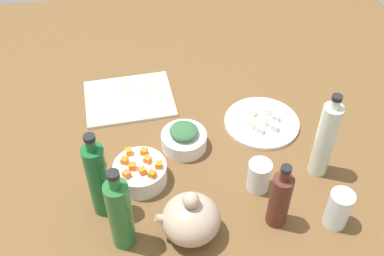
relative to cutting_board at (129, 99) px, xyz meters
The scene contains 33 objects.
tabletop 28.29cm from the cutting_board, 129.26° to the left, with size 190.00×190.00×3.00cm, color brown.
cutting_board is the anchor object (origin of this frame).
plate_tofu 44.70cm from the cutting_board, 155.70° to the left, with size 23.58×23.58×1.20cm, color white.
bowl_greens 28.58cm from the cutting_board, 121.90° to the left, with size 13.56×13.56×5.02cm, color white.
bowl_carrots 35.35cm from the cutting_board, 91.97° to the left, with size 14.79×14.79×5.96cm, color white.
teapot 56.34cm from the cutting_board, 102.70° to the left, with size 16.27×14.25×15.80cm.
bottle_0 64.96cm from the cutting_board, 122.61° to the left, with size 5.27×5.27×20.94cm.
bottle_1 65.86cm from the cutting_board, 142.46° to the left, with size 5.35×5.35×27.76cm.
bottle_2 45.76cm from the cutting_board, 78.06° to the left, with size 5.54×5.54×27.17cm.
bottle_3 55.30cm from the cutting_board, 85.42° to the left, with size 5.86×5.86×25.96cm.
drinking_glass_0 75.84cm from the cutting_board, 130.91° to the left, with size 6.11×6.11×11.27cm, color white.
drinking_glass_1 54.13cm from the cutting_board, 127.63° to the left, with size 6.39×6.39×9.30cm, color white.
carrot_cube_0 31.69cm from the cutting_board, 95.29° to the left, with size 1.80×1.80×1.80cm, color orange.
carrot_cube_1 34.89cm from the cutting_board, 95.90° to the left, with size 1.80×1.80×1.80cm, color orange.
carrot_cube_2 38.49cm from the cutting_board, 92.83° to the left, with size 1.80×1.80×1.80cm, color orange.
carrot_cube_3 30.96cm from the cutting_board, 87.63° to the left, with size 1.80×1.80×1.80cm, color orange.
carrot_cube_4 34.22cm from the cutting_board, 85.46° to the left, with size 1.80×1.80×1.80cm, color orange.
carrot_cube_5 38.99cm from the cutting_board, 86.43° to the left, with size 1.80×1.80×1.80cm, color orange.
carrot_cube_6 37.62cm from the cutting_board, 99.93° to the left, with size 1.80×1.80×1.80cm, color orange.
carrot_cube_7 40.20cm from the cutting_board, 96.25° to the left, with size 1.80×1.80×1.80cm, color orange.
carrot_cube_8 36.51cm from the cutting_board, 88.91° to the left, with size 1.80×1.80×1.80cm, color orange.
chopped_greens_mound 29.13cm from the cutting_board, 121.90° to the left, with size 8.73×8.39×2.87cm, color #32623A.
tofu_cube_0 45.56cm from the cutting_board, 154.17° to the left, with size 2.20×2.20×2.20cm, color white.
tofu_cube_1 45.52cm from the cutting_board, 160.79° to the left, with size 2.20×2.20×2.20cm, color white.
tofu_cube_2 41.30cm from the cutting_board, 158.99° to the left, with size 2.20×2.20×2.20cm, color #F2EBC9.
tofu_cube_3 49.08cm from the cutting_board, 152.36° to the left, with size 2.20×2.20×2.20cm, color white.
tofu_cube_4 41.82cm from the cutting_board, 151.31° to the left, with size 2.20×2.20×2.20cm, color white.
tofu_cube_5 48.75cm from the cutting_board, 157.83° to the left, with size 2.20×2.20×2.20cm, color white.
tofu_cube_6 45.22cm from the cutting_board, 149.35° to the left, with size 2.20×2.20×2.20cm, color white.
dumpling_0 6.04cm from the cutting_board, 76.16° to the right, with size 5.71×4.89×2.89cm, color beige.
dumpling_1 9.85cm from the cutting_board, behind, with size 5.77×5.09×2.16cm, color beige.
dumpling_2 4.70cm from the cutting_board, 167.43° to the left, with size 4.18×3.58×2.92cm, color beige.
dumpling_3 7.62cm from the cutting_board, 139.06° to the right, with size 4.95×4.83×2.42cm, color beige.
Camera 1 is at (15.48, 97.55, 103.81)cm, focal length 43.11 mm.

